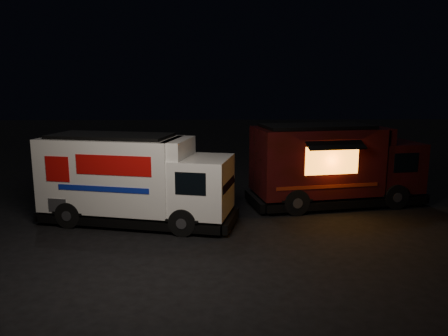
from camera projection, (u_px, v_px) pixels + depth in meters
ground at (221, 230)px, 13.25m from camera, size 80.00×80.00×0.00m
white_truck at (137, 179)px, 13.70m from camera, size 6.50×3.46×2.80m
red_truck at (336, 165)px, 15.80m from camera, size 6.62×3.40×2.93m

